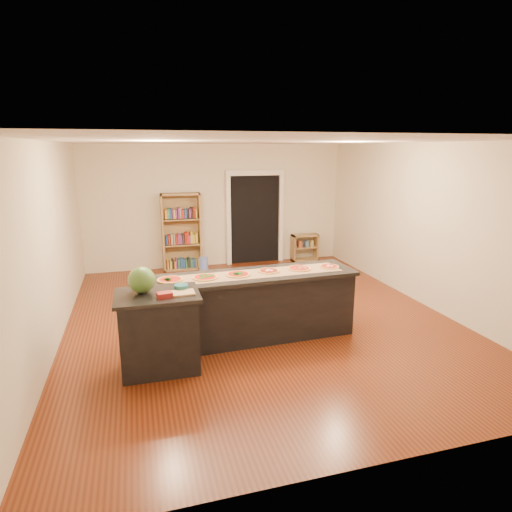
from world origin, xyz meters
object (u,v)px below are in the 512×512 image
object	(u,v)px
waste_bin	(203,264)
bookshelf	(182,232)
low_shelf	(305,247)
watermelon	(142,280)
side_counter	(159,331)
kitchen_island	(254,306)

from	to	relation	value
waste_bin	bookshelf	bearing A→B (deg)	153.33
low_shelf	watermelon	world-z (taller)	watermelon
side_counter	low_shelf	bearing A→B (deg)	50.86
side_counter	low_shelf	xyz separation A→B (m)	(3.79, 4.55, -0.18)
waste_bin	watermelon	world-z (taller)	watermelon
low_shelf	bookshelf	bearing A→B (deg)	-179.70
side_counter	waste_bin	bearing A→B (deg)	74.77
watermelon	waste_bin	bearing A→B (deg)	71.81
watermelon	kitchen_island	bearing A→B (deg)	17.65
bookshelf	waste_bin	size ratio (longest dim) A/B	5.71
kitchen_island	side_counter	distance (m)	1.49
kitchen_island	low_shelf	bearing A→B (deg)	56.87
kitchen_island	watermelon	xyz separation A→B (m)	(-1.55, -0.49, 0.67)
watermelon	low_shelf	bearing A→B (deg)	48.53
kitchen_island	bookshelf	bearing A→B (deg)	96.54
kitchen_island	waste_bin	distance (m)	3.76
side_counter	low_shelf	size ratio (longest dim) A/B	1.55
kitchen_island	waste_bin	world-z (taller)	kitchen_island
kitchen_island	bookshelf	world-z (taller)	bookshelf
waste_bin	watermelon	bearing A→B (deg)	-108.19
side_counter	bookshelf	world-z (taller)	bookshelf
low_shelf	waste_bin	bearing A→B (deg)	-174.73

